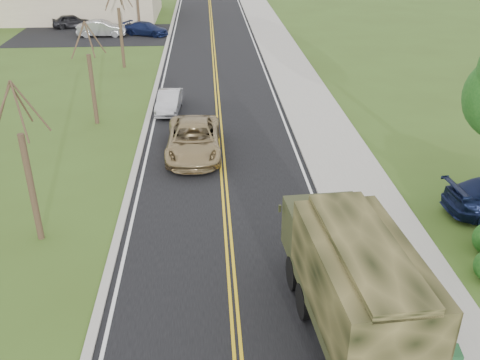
{
  "coord_description": "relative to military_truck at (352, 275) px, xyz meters",
  "views": [
    {
      "loc": [
        -0.63,
        -7.26,
        11.05
      ],
      "look_at": [
        0.51,
        10.79,
        1.8
      ],
      "focal_mm": 40.0,
      "sensor_mm": 36.0,
      "label": 1
    }
  ],
  "objects": [
    {
      "name": "curb_left",
      "position": [
        -7.37,
        35.57,
        -1.96
      ],
      "size": [
        0.3,
        120.0,
        0.1
      ],
      "primitive_type": "cube",
      "color": "#9E998E",
      "rests_on": "ground"
    },
    {
      "name": "curb_right",
      "position": [
        0.93,
        35.57,
        -1.95
      ],
      "size": [
        0.3,
        120.0,
        0.12
      ],
      "primitive_type": "cube",
      "color": "#9E998E",
      "rests_on": "ground"
    },
    {
      "name": "road",
      "position": [
        -3.22,
        35.57,
        -2.0
      ],
      "size": [
        8.0,
        120.0,
        0.01
      ],
      "primitive_type": "cube",
      "color": "black",
      "rests_on": "ground"
    },
    {
      "name": "lot_car_dark",
      "position": [
        -17.45,
        45.25,
        -1.33
      ],
      "size": [
        4.25,
        2.59,
        1.35
      ],
      "primitive_type": "imported",
      "rotation": [
        0.0,
        0.0,
        1.84
      ],
      "color": "black",
      "rests_on": "ground"
    },
    {
      "name": "sedan_silver",
      "position": [
        -6.17,
        19.34,
        -1.4
      ],
      "size": [
        1.56,
        3.78,
        1.22
      ],
      "primitive_type": "imported",
      "rotation": [
        0.0,
        0.0,
        -0.07
      ],
      "color": "#A9A9AD",
      "rests_on": "ground"
    },
    {
      "name": "bare_tree_a",
      "position": [
        -10.22,
        5.57,
        0.62
      ],
      "size": [
        1.93,
        2.26,
        6.08
      ],
      "color": "#38281C",
      "rests_on": "ground"
    },
    {
      "name": "sidewalk_right",
      "position": [
        2.68,
        35.57,
        -1.96
      ],
      "size": [
        3.2,
        120.0,
        0.1
      ],
      "primitive_type": "cube",
      "color": "#9E998E",
      "rests_on": "ground"
    },
    {
      "name": "military_truck",
      "position": [
        0.0,
        0.0,
        0.0
      ],
      "size": [
        2.96,
        7.19,
        3.51
      ],
      "rotation": [
        0.0,
        0.0,
        0.08
      ],
      "color": "black",
      "rests_on": "ground"
    },
    {
      "name": "suv_champagne",
      "position": [
        -4.6,
        12.89,
        -1.22
      ],
      "size": [
        2.67,
        5.71,
        1.58
      ],
      "primitive_type": "imported",
      "rotation": [
        0.0,
        0.0,
        -0.01
      ],
      "color": "#947D54",
      "rests_on": "ground"
    },
    {
      "name": "lot_car_navy",
      "position": [
        -9.54,
        41.14,
        -1.38
      ],
      "size": [
        4.66,
        3.38,
        1.25
      ],
      "primitive_type": "imported",
      "rotation": [
        0.0,
        0.0,
        1.15
      ],
      "color": "#11193E",
      "rests_on": "ground"
    },
    {
      "name": "bare_tree_d",
      "position": [
        -10.22,
        41.57,
        0.54
      ],
      "size": [
        1.88,
        2.2,
        5.91
      ],
      "color": "#38281C",
      "rests_on": "ground"
    },
    {
      "name": "bare_tree_c",
      "position": [
        -10.22,
        29.57,
        0.77
      ],
      "size": [
        2.04,
        2.39,
        6.42
      ],
      "color": "#38281C",
      "rests_on": "ground"
    },
    {
      "name": "lot_car_silver",
      "position": [
        -13.74,
        40.9,
        -1.25
      ],
      "size": [
        4.58,
        1.62,
        1.51
      ],
      "primitive_type": "imported",
      "rotation": [
        0.0,
        0.0,
        1.57
      ],
      "color": "#9D9DA1",
      "rests_on": "ground"
    },
    {
      "name": "bare_tree_b",
      "position": [
        -10.22,
        17.57,
        0.47
      ],
      "size": [
        1.83,
        2.14,
        5.73
      ],
      "color": "#38281C",
      "rests_on": "ground"
    }
  ]
}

